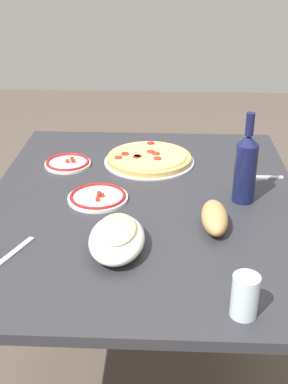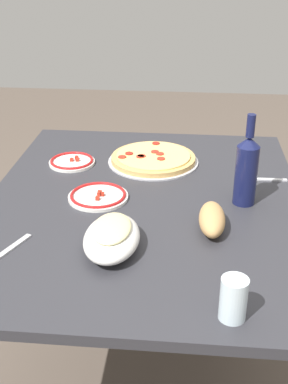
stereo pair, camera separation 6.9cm
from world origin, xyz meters
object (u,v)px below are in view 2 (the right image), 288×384
(baked_pasta_dish, at_px, (112,236))
(side_plate_far, at_px, (98,195))
(water_glass, at_px, (233,299))
(bread_loaf, at_px, (212,219))
(pepperoni_pizza, at_px, (153,159))
(dining_table, at_px, (144,231))
(wine_bottle, at_px, (246,169))
(side_plate_near, at_px, (72,162))

(baked_pasta_dish, relative_size, side_plate_far, 1.23)
(water_glass, height_order, side_plate_far, water_glass)
(water_glass, bearing_deg, side_plate_far, 36.06)
(side_plate_far, relative_size, bread_loaf, 1.08)
(pepperoni_pizza, height_order, side_plate_far, pepperoni_pizza)
(baked_pasta_dish, distance_m, water_glass, 0.39)
(dining_table, bearing_deg, water_glass, -155.43)
(water_glass, distance_m, bread_loaf, 0.38)
(bread_loaf, bearing_deg, wine_bottle, -30.87)
(water_glass, bearing_deg, side_plate_near, 33.88)
(dining_table, xyz_separation_m, water_glass, (-0.54, -0.25, 0.17))
(pepperoni_pizza, relative_size, water_glass, 3.28)
(wine_bottle, bearing_deg, baked_pasta_dish, 129.05)
(side_plate_near, height_order, side_plate_far, same)
(dining_table, xyz_separation_m, side_plate_far, (0.00, 0.15, 0.12))
(baked_pasta_dish, height_order, water_glass, water_glass)
(wine_bottle, bearing_deg, dining_table, 92.61)
(water_glass, relative_size, side_plate_far, 0.53)
(wine_bottle, bearing_deg, side_plate_near, 67.47)
(side_plate_far, bearing_deg, dining_table, -91.53)
(baked_pasta_dish, distance_m, side_plate_near, 0.61)
(pepperoni_pizza, relative_size, wine_bottle, 1.16)
(dining_table, relative_size, baked_pasta_dish, 5.23)
(baked_pasta_dish, xyz_separation_m, wine_bottle, (0.30, -0.38, 0.08))
(water_glass, bearing_deg, pepperoni_pizza, 15.84)
(wine_bottle, relative_size, side_plate_near, 1.71)
(pepperoni_pizza, relative_size, side_plate_far, 1.74)
(pepperoni_pizza, xyz_separation_m, water_glass, (-0.85, -0.24, 0.04))
(pepperoni_pizza, distance_m, side_plate_near, 0.30)
(side_plate_near, bearing_deg, wine_bottle, -112.53)
(dining_table, height_order, pepperoni_pizza, pepperoni_pizza)
(pepperoni_pizza, height_order, water_glass, water_glass)
(dining_table, xyz_separation_m, baked_pasta_dish, (-0.29, 0.06, 0.16))
(wine_bottle, bearing_deg, bread_loaf, 149.13)
(dining_table, height_order, side_plate_near, side_plate_near)
(pepperoni_pizza, relative_size, baked_pasta_dish, 1.41)
(wine_bottle, height_order, water_glass, wine_bottle)
(pepperoni_pizza, bearing_deg, water_glass, -164.16)
(bread_loaf, bearing_deg, pepperoni_pizza, 23.50)
(pepperoni_pizza, height_order, wine_bottle, wine_bottle)
(water_glass, relative_size, side_plate_near, 0.61)
(dining_table, xyz_separation_m, pepperoni_pizza, (0.31, -0.01, 0.13))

